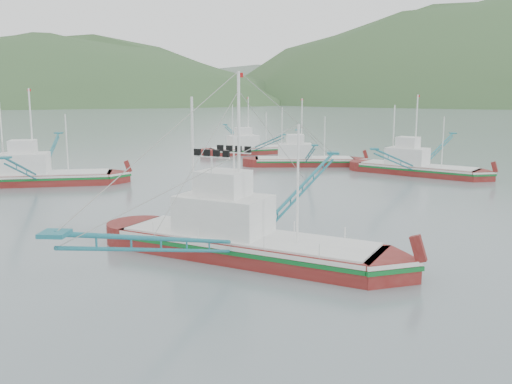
# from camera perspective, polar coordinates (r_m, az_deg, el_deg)

# --- Properties ---
(ground) EXTENTS (1200.00, 1200.00, 0.00)m
(ground) POSITION_cam_1_polar(r_m,az_deg,el_deg) (35.48, -0.75, -6.83)
(ground) COLOR slate
(ground) RESTS_ON ground
(main_boat) EXTENTS (17.29, 29.18, 12.38)m
(main_boat) POSITION_cam_1_polar(r_m,az_deg,el_deg) (35.38, -1.10, -2.64)
(main_boat) COLOR maroon
(main_boat) RESTS_ON ground
(bg_boat_far) EXTENTS (13.70, 24.30, 9.85)m
(bg_boat_far) POSITION_cam_1_polar(r_m,az_deg,el_deg) (78.32, 4.73, 3.61)
(bg_boat_far) COLOR maroon
(bg_boat_far) RESTS_ON ground
(bg_boat_right) EXTENTS (17.70, 23.72, 10.50)m
(bg_boat_right) POSITION_cam_1_polar(r_m,az_deg,el_deg) (72.53, 15.88, 3.40)
(bg_boat_right) COLOR maroon
(bg_boat_right) RESTS_ON ground
(bg_boat_left) EXTENTS (15.95, 27.45, 11.30)m
(bg_boat_left) POSITION_cam_1_polar(r_m,az_deg,el_deg) (67.08, -21.02, 2.45)
(bg_boat_left) COLOR maroon
(bg_boat_left) RESTS_ON ground
(bg_boat_extra) EXTENTS (14.91, 22.79, 9.85)m
(bg_boat_extra) POSITION_cam_1_polar(r_m,az_deg,el_deg) (92.11, -0.57, 5.08)
(bg_boat_extra) COLOR maroon
(bg_boat_extra) RESTS_ON ground
(headland_left) EXTENTS (448.00, 308.00, 210.00)m
(headland_left) POSITION_cam_1_polar(r_m,az_deg,el_deg) (434.35, -20.77, 8.29)
(headland_left) COLOR #32532A
(headland_left) RESTS_ON ground
(ridge_distant) EXTENTS (960.00, 400.00, 240.00)m
(ridge_distant) POSITION_cam_1_polar(r_m,az_deg,el_deg) (594.46, 7.08, 9.25)
(ridge_distant) COLOR slate
(ridge_distant) RESTS_ON ground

